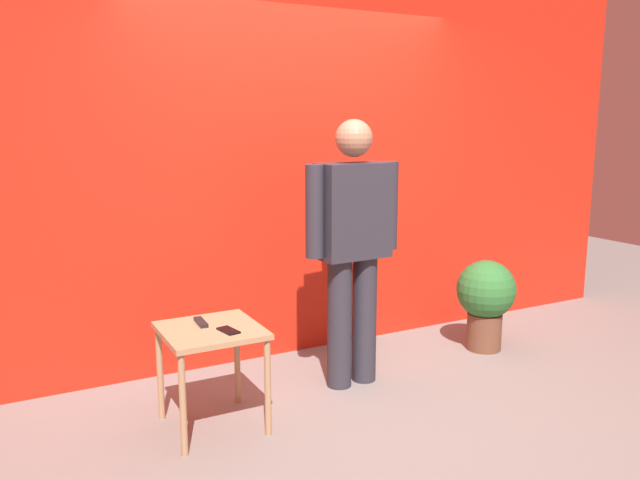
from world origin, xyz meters
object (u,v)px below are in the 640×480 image
at_px(side_table, 211,343).
at_px(tv_remote, 201,322).
at_px(standing_person, 353,240).
at_px(cell_phone, 228,330).
at_px(potted_plant, 486,297).

relative_size(side_table, tv_remote, 3.45).
height_order(standing_person, tv_remote, standing_person).
distance_m(cell_phone, tv_remote, 0.22).
bearing_deg(cell_phone, side_table, 111.65).
bearing_deg(standing_person, tv_remote, -175.85).
relative_size(cell_phone, tv_remote, 0.85).
bearing_deg(standing_person, side_table, -170.51).
relative_size(standing_person, side_table, 2.94).
xyz_separation_m(standing_person, tv_remote, (-1.04, -0.08, -0.37)).
bearing_deg(side_table, cell_phone, -57.25).
relative_size(side_table, cell_phone, 4.07).
bearing_deg(potted_plant, tv_remote, -176.21).
bearing_deg(side_table, standing_person, 9.49).
relative_size(standing_person, tv_remote, 10.13).
bearing_deg(potted_plant, standing_person, -176.51).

